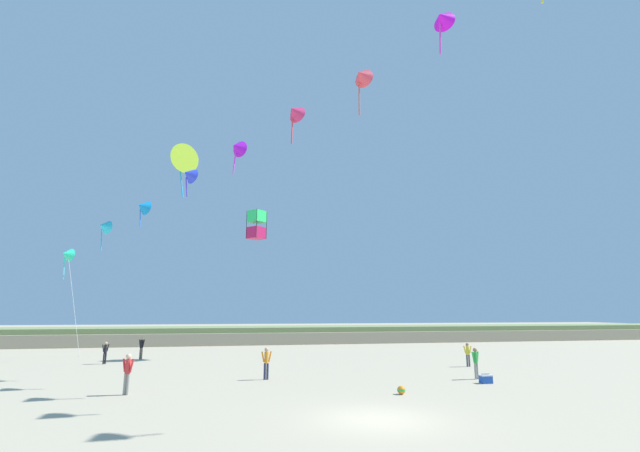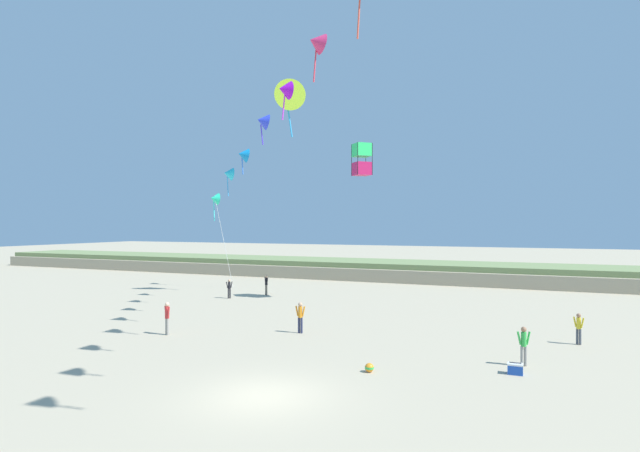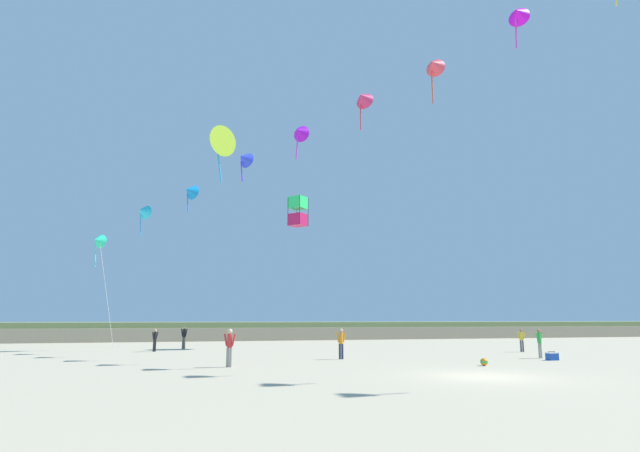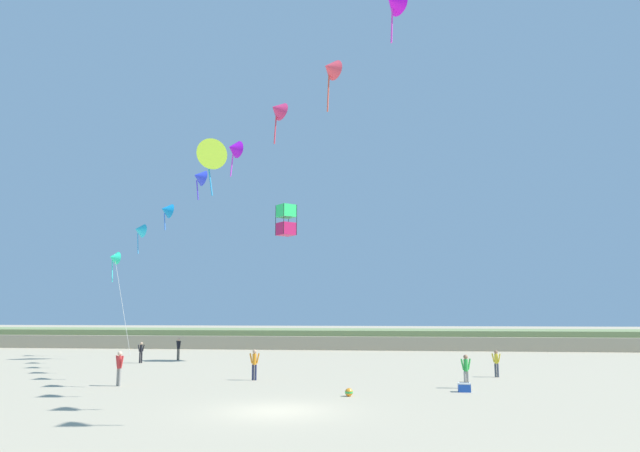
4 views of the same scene
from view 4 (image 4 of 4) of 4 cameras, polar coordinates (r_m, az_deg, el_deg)
name	(u,v)px [view 4 (image 4 of 4)]	position (r m, az deg, el deg)	size (l,w,h in m)	color
ground_plane	(277,411)	(22.94, -4.32, -17.98)	(240.00, 240.00, 0.00)	tan
dune_ridge	(343,338)	(60.58, 2.34, -11.16)	(120.00, 9.14, 1.84)	tan
person_near_left	(119,366)	(31.69, -19.43, -13.05)	(0.58, 0.36, 1.74)	gray
person_near_right	(496,362)	(35.38, 17.22, -12.82)	(0.51, 0.30, 1.52)	#474C56
person_mid_center	(254,362)	(32.60, -6.58, -13.40)	(0.58, 0.23, 1.66)	#282D4C
person_far_left	(141,351)	(44.66, -17.46, -11.82)	(0.42, 0.43, 1.51)	black
person_far_right	(178,347)	(46.43, -13.97, -11.70)	(0.52, 0.42, 1.68)	#726656
person_far_center	(466,369)	(30.03, 14.39, -13.66)	(0.56, 0.29, 1.63)	gray
kite_banner_string	(254,131)	(35.04, -6.58, 9.46)	(31.68, 28.66, 21.29)	#28EAAE
large_kite_low_lead	(286,220)	(44.19, -3.41, 0.59)	(1.70, 1.70, 2.38)	#C71C55
large_kite_mid_trail	(211,155)	(47.46, -10.89, 6.98)	(2.62, 2.12, 4.67)	#AEDB2E
beach_cooler	(464,387)	(28.77, 14.24, -15.37)	(0.58, 0.41, 0.46)	blue
beach_ball	(349,392)	(26.62, 2.91, -16.27)	(0.36, 0.36, 0.36)	orange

